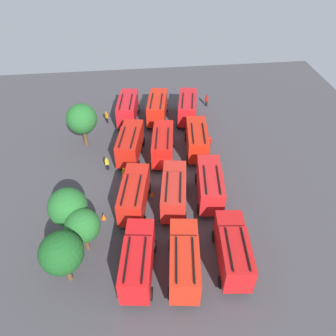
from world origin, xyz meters
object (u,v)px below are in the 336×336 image
at_px(fire_truck_8, 138,260).
at_px(tree_0, 61,253).
at_px(traffic_cone_0, 152,194).
at_px(fire_truck_4, 184,260).
at_px(fire_truck_1, 210,184).
at_px(tree_1, 83,226).
at_px(firefighter_1, 210,142).
at_px(traffic_cone_1, 104,216).
at_px(fire_truck_10, 130,143).
at_px(firefighter_2, 107,117).
at_px(fire_truck_5, 174,191).
at_px(tree_3, 82,119).
at_px(firefighter_0, 107,163).
at_px(fire_truck_3, 187,107).
at_px(fire_truck_9, 134,194).
at_px(fire_truck_7, 157,107).
at_px(fire_truck_11, 128,108).
at_px(fire_truck_0, 233,249).
at_px(fire_truck_2, 197,139).
at_px(firefighter_3, 207,100).
at_px(firefighter_4, 124,174).
at_px(fire_truck_6, 163,144).
at_px(tree_2, 68,207).

distance_m(fire_truck_8, tree_0, 6.39).
bearing_deg(traffic_cone_0, fire_truck_4, -168.63).
height_order(fire_truck_1, tree_1, tree_1).
bearing_deg(firefighter_1, tree_1, -78.08).
bearing_deg(firefighter_1, traffic_cone_1, -83.38).
distance_m(fire_truck_10, firefighter_2, 9.12).
bearing_deg(fire_truck_5, tree_3, 49.18).
bearing_deg(tree_3, firefighter_0, -151.63).
bearing_deg(fire_truck_3, fire_truck_9, 164.72).
xyz_separation_m(fire_truck_4, firefighter_1, (18.34, -6.28, -1.24)).
distance_m(fire_truck_7, tree_3, 11.53).
bearing_deg(fire_truck_1, fire_truck_3, 6.91).
height_order(fire_truck_8, fire_truck_9, same).
xyz_separation_m(fire_truck_3, fire_truck_11, (0.72, 8.70, 0.00)).
height_order(fire_truck_3, fire_truck_11, same).
bearing_deg(fire_truck_3, fire_truck_0, -168.86).
height_order(fire_truck_4, fire_truck_11, same).
height_order(firefighter_1, tree_1, tree_1).
height_order(fire_truck_2, fire_truck_5, same).
xyz_separation_m(firefighter_3, traffic_cone_0, (-19.10, 10.11, -0.68)).
bearing_deg(fire_truck_10, fire_truck_1, -124.67).
bearing_deg(traffic_cone_1, fire_truck_4, -134.82).
relative_size(fire_truck_5, firefighter_1, 4.56).
bearing_deg(fire_truck_0, tree_0, 95.53).
bearing_deg(fire_truck_10, tree_3, 72.27).
relative_size(fire_truck_11, firefighter_4, 4.21).
bearing_deg(fire_truck_1, tree_0, 128.05).
height_order(fire_truck_9, firefighter_4, fire_truck_9).
bearing_deg(firefighter_0, fire_truck_10, -58.85).
xyz_separation_m(fire_truck_2, traffic_cone_1, (-10.16, 11.69, -1.79)).
bearing_deg(firefighter_1, fire_truck_11, -159.05).
xyz_separation_m(firefighter_1, tree_0, (-17.70, 16.41, 2.95)).
bearing_deg(fire_truck_2, traffic_cone_0, 145.63).
height_order(fire_truck_6, fire_truck_10, same).
distance_m(tree_2, tree_3, 15.10).
xyz_separation_m(fire_truck_10, tree_2, (-11.88, 5.99, 1.73)).
bearing_deg(tree_1, firefighter_3, -33.44).
xyz_separation_m(firefighter_3, tree_1, (-25.49, 16.84, 2.33)).
xyz_separation_m(fire_truck_2, fire_truck_5, (-9.00, 4.11, 0.00)).
height_order(fire_truck_1, tree_3, tree_3).
distance_m(fire_truck_8, fire_truck_10, 17.14).
height_order(fire_truck_8, firefighter_0, fire_truck_8).
xyz_separation_m(fire_truck_8, fire_truck_9, (8.05, 0.04, 0.00)).
xyz_separation_m(firefighter_1, tree_2, (-12.62, 16.47, 2.97)).
distance_m(fire_truck_2, fire_truck_5, 9.89).
distance_m(fire_truck_1, fire_truck_3, 16.48).
height_order(fire_truck_5, traffic_cone_0, fire_truck_5).
height_order(fire_truck_3, firefighter_4, fire_truck_3).
xyz_separation_m(fire_truck_5, tree_1, (-4.76, 8.96, 1.21)).
height_order(tree_0, traffic_cone_0, tree_0).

